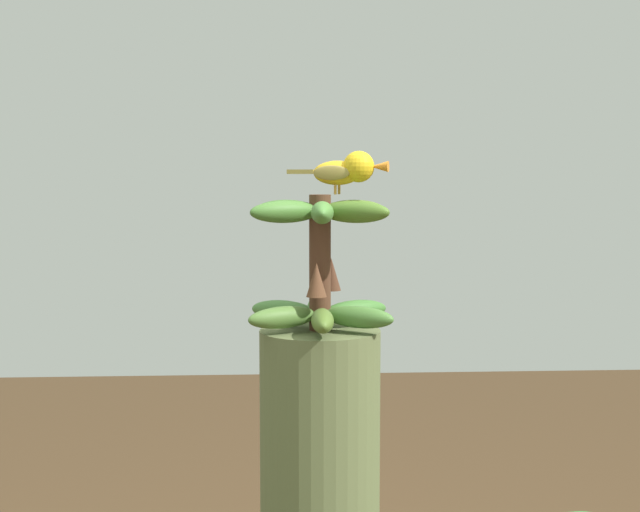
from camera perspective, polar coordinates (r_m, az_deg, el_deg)
banana_bunch at (r=1.57m, az=0.01°, el=-0.49°), size 0.29×0.27×0.24m
perched_bird at (r=1.59m, az=1.77°, el=5.61°), size 0.08×0.18×0.08m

